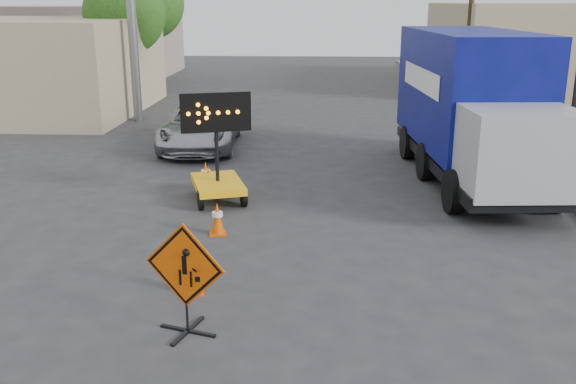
# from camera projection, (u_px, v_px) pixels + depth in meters

# --- Properties ---
(ground) EXTENTS (100.00, 100.00, 0.00)m
(ground) POSITION_uv_depth(u_px,v_px,m) (241.00, 358.00, 8.89)
(ground) COLOR #2D2D30
(ground) RESTS_ON ground
(curb_right) EXTENTS (0.40, 60.00, 0.12)m
(curb_right) POSITION_uv_depth(u_px,v_px,m) (494.00, 138.00, 22.85)
(curb_right) COLOR gray
(curb_right) RESTS_ON ground
(sidewalk_right) EXTENTS (4.00, 60.00, 0.15)m
(sidewalk_right) POSITION_uv_depth(u_px,v_px,m) (560.00, 138.00, 22.73)
(sidewalk_right) COLOR gray
(sidewalk_right) RESTS_ON ground
(storefront_left_far) EXTENTS (12.00, 10.00, 4.40)m
(storefront_left_far) POSITION_uv_depth(u_px,v_px,m) (76.00, 41.00, 41.56)
(storefront_left_far) COLOR gray
(storefront_left_far) RESTS_ON ground
(building_right_far) EXTENTS (10.00, 14.00, 4.60)m
(building_right_far) POSITION_uv_depth(u_px,v_px,m) (534.00, 46.00, 36.25)
(building_right_far) COLOR tan
(building_right_far) RESTS_ON ground
(utility_pole_far) EXTENTS (1.80, 0.26, 9.00)m
(utility_pole_far) POSITION_uv_depth(u_px,v_px,m) (472.00, 2.00, 30.09)
(utility_pole_far) COLOR #402F1B
(utility_pole_far) RESTS_ON ground
(tree_left_near) EXTENTS (3.71, 3.71, 6.03)m
(tree_left_near) POSITION_uv_depth(u_px,v_px,m) (124.00, 14.00, 29.16)
(tree_left_near) COLOR #402F1B
(tree_left_near) RESTS_ON ground
(tree_left_far) EXTENTS (4.10, 4.10, 6.66)m
(tree_left_far) POSITION_uv_depth(u_px,v_px,m) (148.00, 3.00, 36.74)
(tree_left_far) COLOR #402F1B
(tree_left_far) RESTS_ON ground
(construction_sign) EXTENTS (1.24, 0.89, 1.72)m
(construction_sign) POSITION_uv_depth(u_px,v_px,m) (185.00, 276.00, 9.33)
(construction_sign) COLOR black
(construction_sign) RESTS_ON ground
(arrow_board) EXTENTS (1.65, 2.13, 2.68)m
(arrow_board) POSITION_uv_depth(u_px,v_px,m) (218.00, 177.00, 15.74)
(arrow_board) COLOR #FCB30E
(arrow_board) RESTS_ON ground
(pickup_truck) EXTENTS (2.63, 5.28, 1.44)m
(pickup_truck) POSITION_uv_depth(u_px,v_px,m) (200.00, 126.00, 21.44)
(pickup_truck) COLOR #A9ABB0
(pickup_truck) RESTS_ON ground
(box_truck) EXTENTS (3.16, 8.54, 3.98)m
(box_truck) POSITION_uv_depth(u_px,v_px,m) (473.00, 115.00, 17.23)
(box_truck) COLOR black
(box_truck) RESTS_ON ground
(cone_a) EXTENTS (0.47, 0.47, 0.76)m
(cone_a) POSITION_uv_depth(u_px,v_px,m) (191.00, 272.00, 10.78)
(cone_a) COLOR #DA4C04
(cone_a) RESTS_ON ground
(cone_b) EXTENTS (0.41, 0.41, 0.70)m
(cone_b) POSITION_uv_depth(u_px,v_px,m) (217.00, 218.00, 13.52)
(cone_b) COLOR #DA4C04
(cone_b) RESTS_ON ground
(cone_c) EXTENTS (0.39, 0.39, 0.69)m
(cone_c) POSITION_uv_depth(u_px,v_px,m) (209.00, 179.00, 16.52)
(cone_c) COLOR #DA4C04
(cone_c) RESTS_ON ground
(cone_d) EXTENTS (0.45, 0.45, 0.75)m
(cone_d) POSITION_uv_depth(u_px,v_px,m) (206.00, 176.00, 16.72)
(cone_d) COLOR #DA4C04
(cone_d) RESTS_ON ground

